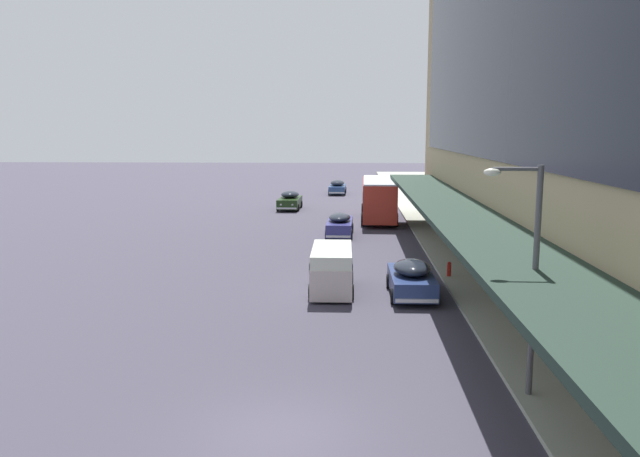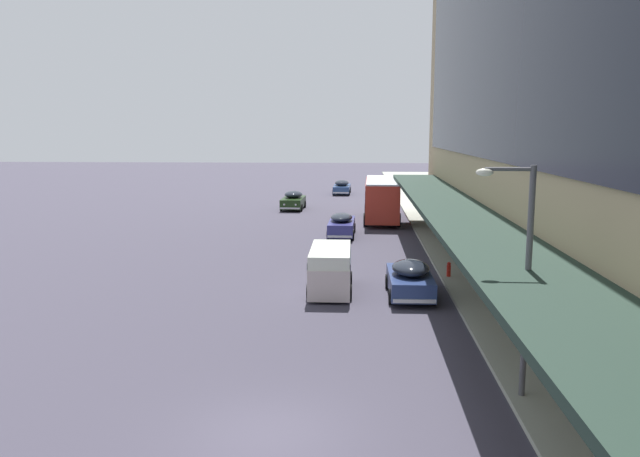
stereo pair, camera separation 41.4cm
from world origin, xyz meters
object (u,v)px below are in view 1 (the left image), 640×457
object	(u,v)px
transit_bus_kerbside_front	(379,197)
fire_hydrant	(449,269)
vw_van	(332,267)
sedan_trailing_mid	(290,200)
pedestrian_at_kerb	(631,399)
sedan_oncoming_front	(340,224)
sedan_second_mid	(412,278)
street_lamp	(528,262)
sedan_oncoming_rear	(337,187)

from	to	relation	value
transit_bus_kerbside_front	fire_hydrant	xyz separation A→B (m)	(2.50, -19.10, -1.37)
vw_van	fire_hydrant	bearing A→B (deg)	24.26
sedan_trailing_mid	pedestrian_at_kerb	bearing A→B (deg)	-74.51
transit_bus_kerbside_front	vw_van	size ratio (longest dim) A/B	2.03
transit_bus_kerbside_front	sedan_oncoming_front	xyz separation A→B (m)	(-2.93, -7.12, -1.09)
sedan_oncoming_front	sedan_second_mid	distance (m)	15.54
fire_hydrant	pedestrian_at_kerb	bearing A→B (deg)	-84.68
street_lamp	fire_hydrant	world-z (taller)	street_lamp
sedan_second_mid	street_lamp	size ratio (longest dim) A/B	0.73
transit_bus_kerbside_front	sedan_oncoming_front	world-z (taller)	transit_bus_kerbside_front
sedan_oncoming_front	street_lamp	bearing A→B (deg)	-78.36
sedan_oncoming_front	vw_van	xyz separation A→B (m)	(-0.11, -14.47, 0.32)
sedan_oncoming_rear	transit_bus_kerbside_front	bearing A→B (deg)	-79.94
vw_van	fire_hydrant	xyz separation A→B (m)	(5.53, 2.49, -0.60)
sedan_oncoming_front	sedan_second_mid	world-z (taller)	sedan_second_mid
sedan_trailing_mid	sedan_second_mid	bearing A→B (deg)	-74.59
sedan_trailing_mid	pedestrian_at_kerb	world-z (taller)	pedestrian_at_kerb
sedan_oncoming_front	street_lamp	distance (m)	26.14
transit_bus_kerbside_front	street_lamp	xyz separation A→B (m)	(2.31, -32.56, 1.86)
pedestrian_at_kerb	vw_van	bearing A→B (deg)	117.46
vw_van	pedestrian_at_kerb	distance (m)	15.23
sedan_oncoming_front	sedan_trailing_mid	bearing A→B (deg)	108.65
vw_van	sedan_oncoming_front	bearing A→B (deg)	89.57
sedan_oncoming_front	sedan_oncoming_rear	distance (m)	27.59
transit_bus_kerbside_front	street_lamp	size ratio (longest dim) A/B	1.53
pedestrian_at_kerb	fire_hydrant	xyz separation A→B (m)	(-1.49, 16.01, -0.69)
sedan_second_mid	sedan_trailing_mid	xyz separation A→B (m)	(-8.02, 29.08, 0.02)
transit_bus_kerbside_front	sedan_second_mid	bearing A→B (deg)	-88.99
sedan_oncoming_rear	pedestrian_at_kerb	xyz separation A→B (m)	(7.62, -55.57, 0.41)
sedan_second_mid	sedan_trailing_mid	distance (m)	30.17
vw_van	fire_hydrant	size ratio (longest dim) A/B	6.52
transit_bus_kerbside_front	sedan_oncoming_rear	bearing A→B (deg)	100.06
sedan_second_mid	street_lamp	world-z (taller)	street_lamp
vw_van	pedestrian_at_kerb	xyz separation A→B (m)	(7.02, -13.51, 0.08)
sedan_second_mid	street_lamp	bearing A→B (deg)	-79.42
fire_hydrant	vw_van	bearing A→B (deg)	-155.74
transit_bus_kerbside_front	sedan_oncoming_rear	size ratio (longest dim) A/B	1.84
pedestrian_at_kerb	street_lamp	distance (m)	3.97
vw_van	sedan_second_mid	bearing A→B (deg)	-11.60
sedan_second_mid	transit_bus_kerbside_front	bearing A→B (deg)	91.01
sedan_oncoming_front	vw_van	distance (m)	14.48
transit_bus_kerbside_front	street_lamp	world-z (taller)	street_lamp
sedan_oncoming_front	pedestrian_at_kerb	bearing A→B (deg)	-76.12
sedan_oncoming_front	sedan_oncoming_rear	xyz separation A→B (m)	(-0.70, 27.58, -0.01)
transit_bus_kerbside_front	sedan_oncoming_front	bearing A→B (deg)	-112.35
sedan_oncoming_rear	vw_van	size ratio (longest dim) A/B	1.10
sedan_oncoming_front	sedan_trailing_mid	size ratio (longest dim) A/B	1.10
fire_hydrant	sedan_oncoming_front	bearing A→B (deg)	114.36
sedan_oncoming_front	vw_van	bearing A→B (deg)	-90.43
sedan_oncoming_rear	fire_hydrant	size ratio (longest dim) A/B	7.18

